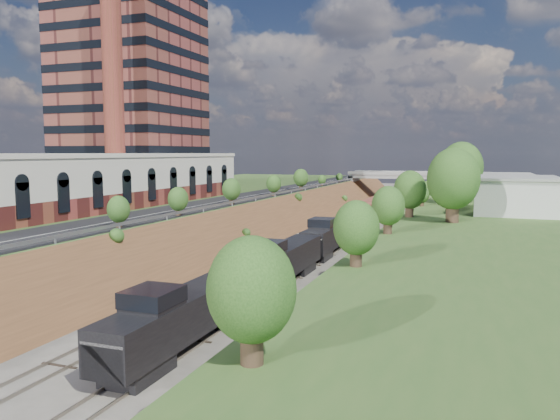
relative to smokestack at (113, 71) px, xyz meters
The scene contains 16 objects.
platform_left 23.05m from the smokestack, 53.13° to the left, with size 44.00×180.00×5.00m, color #3B6027.
embankment_left 35.58m from the smokestack, ahead, with size 7.07×180.00×7.07m, color brown.
embankment_right 53.39m from the smokestack, ahead, with size 7.07×180.00×7.07m, color brown.
rail_left_track 41.86m from the smokestack, ahead, with size 1.58×180.00×0.18m, color gray.
rail_right_track 46.11m from the smokestack, ahead, with size 1.58×180.00×0.18m, color gray.
road 28.88m from the smokestack, 11.04° to the left, with size 8.00×180.00×0.10m, color black.
guardrail 31.59m from the smokestack, ahead, with size 0.10×171.00×0.70m.
commercial_building 25.69m from the smokestack, 66.04° to the right, with size 14.30×62.30×7.00m.
highrise_tower 19.55m from the smokestack, 116.57° to the left, with size 22.00×22.00×53.90m.
smokestack is the anchor object (origin of this frame).
overpass 77.82m from the smokestack, 61.39° to the left, with size 24.50×8.30×7.40m.
white_building_near 62.29m from the smokestack, ahead, with size 9.00×12.00×4.00m, color silver.
white_building_far 64.31m from the smokestack, 16.97° to the left, with size 8.00×10.00×3.60m, color silver.
tree_right_large 57.52m from the smokestack, 16.80° to the right, with size 5.25×5.25×7.61m.
tree_left_crest 46.95m from the smokestack, 56.09° to the right, with size 2.45×2.45×3.55m.
freight_train 49.06m from the smokestack, 27.59° to the left, with size 2.74×140.40×4.55m.
Camera 1 is at (19.54, -17.92, 12.08)m, focal length 35.00 mm.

